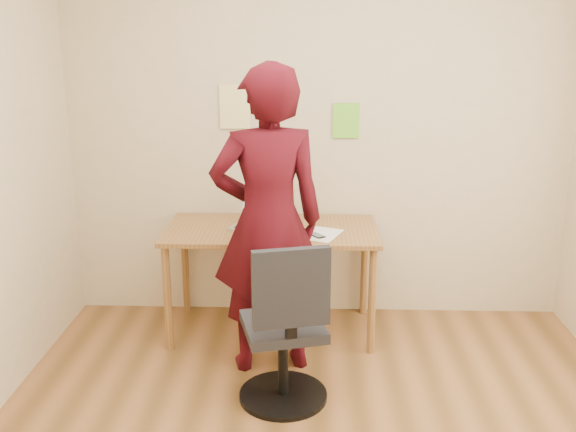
{
  "coord_description": "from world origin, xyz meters",
  "views": [
    {
      "loc": [
        -0.06,
        -2.67,
        2.0
      ],
      "look_at": [
        -0.19,
        0.95,
        0.95
      ],
      "focal_mm": 40.0,
      "sensor_mm": 36.0,
      "label": 1
    }
  ],
  "objects_px": {
    "desk": "(272,241)",
    "office_chair": "(285,337)",
    "phone": "(317,236)",
    "laptop": "(259,219)",
    "person": "(268,222)"
  },
  "relations": [
    {
      "from": "desk",
      "to": "person",
      "type": "bearing_deg",
      "value": -89.14
    },
    {
      "from": "person",
      "to": "phone",
      "type": "bearing_deg",
      "value": -146.23
    },
    {
      "from": "laptop",
      "to": "person",
      "type": "xyz_separation_m",
      "value": [
        0.09,
        -0.5,
        0.13
      ]
    },
    {
      "from": "phone",
      "to": "person",
      "type": "distance_m",
      "value": 0.46
    },
    {
      "from": "laptop",
      "to": "office_chair",
      "type": "xyz_separation_m",
      "value": [
        0.21,
        -0.95,
        -0.38
      ]
    },
    {
      "from": "office_chair",
      "to": "person",
      "type": "distance_m",
      "value": 0.69
    },
    {
      "from": "desk",
      "to": "office_chair",
      "type": "bearing_deg",
      "value": -82.11
    },
    {
      "from": "desk",
      "to": "phone",
      "type": "relative_size",
      "value": 11.62
    },
    {
      "from": "desk",
      "to": "laptop",
      "type": "bearing_deg",
      "value": 157.2
    },
    {
      "from": "desk",
      "to": "office_chair",
      "type": "relative_size",
      "value": 1.46
    },
    {
      "from": "desk",
      "to": "phone",
      "type": "height_order",
      "value": "phone"
    },
    {
      "from": "laptop",
      "to": "office_chair",
      "type": "relative_size",
      "value": 0.41
    },
    {
      "from": "desk",
      "to": "laptop",
      "type": "relative_size",
      "value": 3.56
    },
    {
      "from": "desk",
      "to": "phone",
      "type": "xyz_separation_m",
      "value": [
        0.3,
        -0.16,
        0.09
      ]
    },
    {
      "from": "phone",
      "to": "person",
      "type": "relative_size",
      "value": 0.07
    }
  ]
}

